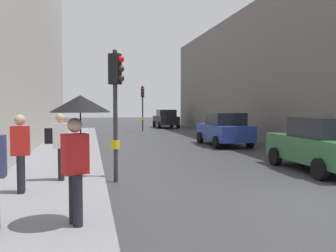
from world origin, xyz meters
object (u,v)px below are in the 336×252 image
object	(u,v)px
car_green_estate	(322,144)
pedestrian_in_red_jacket	(20,150)
traffic_light_far_median	(143,100)
pedestrian_with_umbrella	(79,123)
car_dark_suv	(166,119)
pedestrian_with_black_backpack	(59,142)
traffic_light_near_right	(116,91)
car_blue_van	(224,129)

from	to	relation	value
car_green_estate	pedestrian_in_red_jacket	size ratio (longest dim) A/B	2.40
car_green_estate	pedestrian_in_red_jacket	distance (m)	9.04
traffic_light_far_median	pedestrian_with_umbrella	xyz separation A→B (m)	(-4.49, -24.27, -0.77)
pedestrian_with_umbrella	car_green_estate	bearing A→B (deg)	29.81
car_dark_suv	pedestrian_with_black_backpack	world-z (taller)	pedestrian_with_black_backpack
traffic_light_far_median	car_green_estate	size ratio (longest dim) A/B	0.89
traffic_light_far_median	pedestrian_with_umbrella	world-z (taller)	traffic_light_far_median
car_dark_suv	traffic_light_near_right	bearing A→B (deg)	-104.78
car_green_estate	traffic_light_far_median	bearing A→B (deg)	98.59
traffic_light_near_right	pedestrian_with_umbrella	size ratio (longest dim) A/B	1.71
car_blue_van	car_dark_suv	bearing A→B (deg)	89.29
car_blue_van	traffic_light_near_right	bearing A→B (deg)	-127.36
car_dark_suv	pedestrian_with_umbrella	bearing A→B (deg)	-104.46
traffic_light_near_right	pedestrian_in_red_jacket	xyz separation A→B (m)	(-2.25, -1.45, -1.39)
traffic_light_far_median	pedestrian_with_black_backpack	bearing A→B (deg)	-104.08
traffic_light_far_median	pedestrian_with_black_backpack	xyz separation A→B (m)	(-5.12, -20.43, -1.45)
traffic_light_far_median	pedestrian_in_red_jacket	xyz separation A→B (m)	(-5.85, -21.71, -1.48)
traffic_light_near_right	car_green_estate	world-z (taller)	traffic_light_near_right
traffic_light_near_right	pedestrian_with_black_backpack	xyz separation A→B (m)	(-1.52, -0.16, -1.36)
traffic_light_far_median	pedestrian_in_red_jacket	distance (m)	22.54
pedestrian_with_umbrella	car_dark_suv	bearing A→B (deg)	75.54
traffic_light_near_right	car_green_estate	xyz separation A→B (m)	(6.62, 0.30, -1.64)
car_blue_van	pedestrian_with_umbrella	size ratio (longest dim) A/B	1.97
traffic_light_near_right	car_blue_van	size ratio (longest dim) A/B	0.87
pedestrian_with_umbrella	pedestrian_with_black_backpack	size ratio (longest dim) A/B	1.21
pedestrian_with_umbrella	pedestrian_in_red_jacket	size ratio (longest dim) A/B	1.21
car_dark_suv	car_blue_van	bearing A→B (deg)	-90.71
car_blue_van	pedestrian_with_umbrella	world-z (taller)	pedestrian_with_umbrella
car_green_estate	car_dark_suv	bearing A→B (deg)	90.31
car_blue_van	car_green_estate	xyz separation A→B (m)	(0.33, -7.94, 0.00)
car_dark_suv	car_green_estate	xyz separation A→B (m)	(0.13, -24.29, 0.00)
traffic_light_far_median	pedestrian_in_red_jacket	world-z (taller)	traffic_light_far_median
car_dark_suv	pedestrian_with_umbrella	xyz separation A→B (m)	(-7.37, -28.59, 0.96)
car_blue_van	pedestrian_in_red_jacket	xyz separation A→B (m)	(-8.53, -9.68, 0.25)
traffic_light_far_median	car_blue_van	size ratio (longest dim) A/B	0.90
pedestrian_in_red_jacket	pedestrian_with_black_backpack	bearing A→B (deg)	60.35
pedestrian_with_black_backpack	pedestrian_in_red_jacket	world-z (taller)	same
car_blue_van	car_green_estate	distance (m)	7.95
pedestrian_with_umbrella	pedestrian_with_black_backpack	xyz separation A→B (m)	(-0.63, 3.84, -0.68)
car_green_estate	pedestrian_with_umbrella	world-z (taller)	pedestrian_with_umbrella
car_green_estate	pedestrian_in_red_jacket	xyz separation A→B (m)	(-8.87, -1.74, 0.25)
traffic_light_near_right	pedestrian_with_umbrella	distance (m)	4.15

